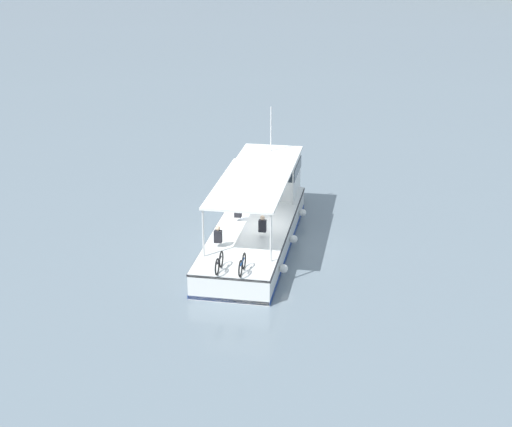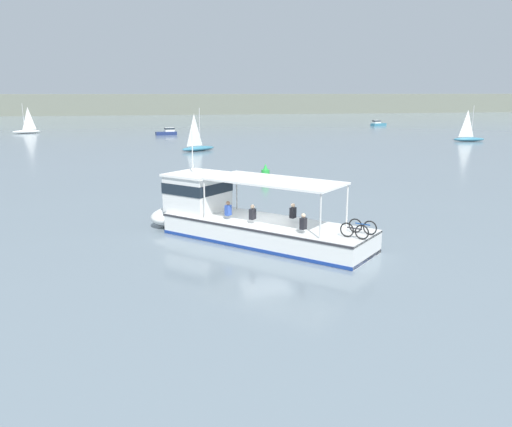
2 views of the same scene
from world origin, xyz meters
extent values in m
plane|color=slate|center=(0.00, 0.00, 0.00)|extent=(400.00, 400.00, 0.00)
cube|color=white|center=(-0.03, -0.26, 0.55)|extent=(9.83, 9.97, 1.10)
ellipsoid|color=white|center=(-4.36, 4.18, 0.55)|extent=(3.64, 3.63, 1.01)
cube|color=navy|center=(-0.03, -0.26, 0.10)|extent=(9.86, 10.00, 0.16)
cube|color=#2D2D33|center=(-0.03, -0.26, 1.02)|extent=(9.87, 10.01, 0.10)
cube|color=white|center=(-3.10, 2.89, 2.05)|extent=(3.76, 3.76, 1.90)
cube|color=#19232D|center=(-3.10, 2.89, 2.38)|extent=(3.84, 3.83, 0.56)
cube|color=white|center=(-3.10, 2.89, 3.06)|extent=(3.99, 3.99, 0.12)
cube|color=white|center=(0.28, -0.59, 3.15)|extent=(6.78, 6.85, 0.10)
cylinder|color=silver|center=(-2.96, 0.79, 2.10)|extent=(0.08, 0.08, 2.00)
cylinder|color=silver|center=(-1.01, 2.69, 2.10)|extent=(0.08, 0.08, 2.00)
cylinder|color=silver|center=(1.58, -3.86, 2.10)|extent=(0.08, 0.08, 2.00)
cylinder|color=silver|center=(3.52, -1.97, 2.10)|extent=(0.08, 0.08, 2.00)
cylinder|color=silver|center=(-3.31, 3.10, 4.22)|extent=(0.06, 0.06, 2.20)
sphere|color=white|center=(-1.13, 3.41, 0.50)|extent=(0.36, 0.36, 0.36)
sphere|color=white|center=(1.17, 1.05, 0.50)|extent=(0.36, 0.36, 0.36)
sphere|color=white|center=(3.34, -1.17, 0.50)|extent=(0.36, 0.36, 0.36)
torus|color=black|center=(2.82, -3.84, 1.43)|extent=(0.50, 0.51, 0.66)
torus|color=black|center=(3.31, -4.34, 1.43)|extent=(0.50, 0.51, 0.66)
cylinder|color=#232328|center=(3.07, -4.09, 1.55)|extent=(0.53, 0.54, 0.06)
torus|color=black|center=(3.47, -3.21, 1.43)|extent=(0.50, 0.51, 0.66)
torus|color=black|center=(3.95, -3.71, 1.43)|extent=(0.50, 0.51, 0.66)
cylinder|color=#1E478C|center=(3.71, -3.46, 1.55)|extent=(0.53, 0.54, 0.06)
cube|color=black|center=(1.11, -2.87, 1.56)|extent=(0.38, 0.38, 0.52)
sphere|color=beige|center=(1.11, -2.87, 1.93)|extent=(0.20, 0.20, 0.20)
cube|color=black|center=(1.22, -0.70, 1.56)|extent=(0.38, 0.38, 0.52)
sphere|color=beige|center=(1.22, -0.70, 1.93)|extent=(0.20, 0.20, 0.20)
cube|color=black|center=(-0.78, -0.59, 1.56)|extent=(0.38, 0.38, 0.52)
sphere|color=beige|center=(-0.78, -0.59, 1.93)|extent=(0.20, 0.20, 0.20)
cube|color=#2D4CA5|center=(-1.81, 0.46, 1.56)|extent=(0.38, 0.38, 0.52)
sphere|color=#9E7051|center=(-1.81, 0.46, 1.93)|extent=(0.20, 0.20, 0.20)
camera|label=1|loc=(25.93, -18.72, 13.94)|focal=54.60mm
camera|label=2|loc=(-5.45, -24.66, 7.32)|focal=36.47mm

